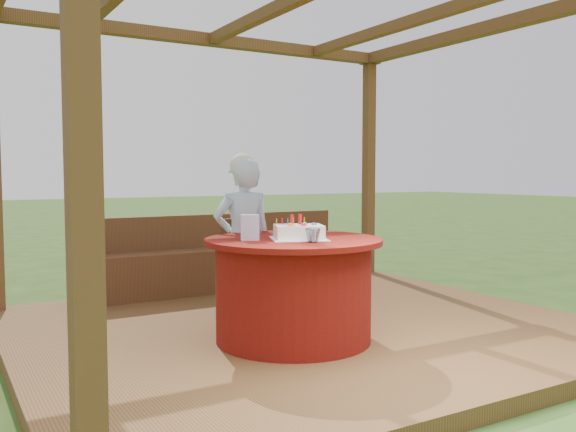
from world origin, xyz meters
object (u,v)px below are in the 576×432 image
Objects in this scene: gift_bag at (250,227)px; chair at (246,261)px; bench at (219,265)px; elderly_woman at (243,239)px; drinking_glass at (313,235)px; birthday_cake at (299,232)px; table at (293,289)px.

chair is at bearing 87.72° from gift_bag.
elderly_woman reaches higher than bench.
chair is at bearing 61.04° from elderly_woman.
chair is (-0.19, -1.04, 0.19)m from bench.
chair is at bearing 83.39° from drinking_glass.
chair is 1.64× the size of birthday_cake.
bench is 1.07m from chair.
elderly_woman is 0.72m from birthday_cake.
chair is 7.99× the size of drinking_glass.
gift_bag reaches higher than bench.
elderly_woman reaches higher than gift_bag.
bench is 2.27m from birthday_cake.
elderly_woman is (-0.24, -0.43, 0.25)m from chair.
elderly_woman is at bearing 90.93° from gift_bag.
birthday_cake is (0.11, -0.71, 0.11)m from elderly_woman.
elderly_woman is 13.39× the size of drinking_glass.
birthday_cake is (-0.13, -1.14, 0.37)m from chair.
table is at bearing -97.18° from chair.
drinking_glass is at bearing -25.31° from gift_bag.
bench is 2.13× the size of elderly_woman.
table is 0.93× the size of elderly_woman.
elderly_woman reaches higher than table.
birthday_cake is (0.00, -0.08, 0.43)m from table.
bench is at bearing 79.53° from chair.
drinking_glass reaches higher than table.
bench is 16.30× the size of gift_bag.
table is (-0.33, -2.10, 0.12)m from bench.
gift_bag is (-0.23, -0.59, 0.15)m from elderly_woman.
elderly_woman is at bearing -118.96° from chair.
birthday_cake reaches higher than chair.
gift_bag is (-0.66, -2.06, 0.59)m from bench.
birthday_cake is at bearing 3.26° from gift_bag.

